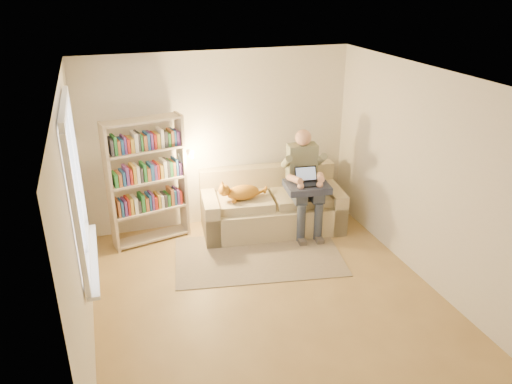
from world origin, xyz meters
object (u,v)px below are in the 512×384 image
object	(u,v)px
sofa	(271,208)
cat	(239,192)
bookshelf	(147,176)
person	(304,177)
laptop	(309,179)

from	to	relation	value
sofa	cat	xyz separation A→B (m)	(-0.52, -0.07, 0.36)
cat	bookshelf	world-z (taller)	bookshelf
person	sofa	bearing A→B (deg)	160.79
laptop	bookshelf	size ratio (longest dim) A/B	0.19
laptop	bookshelf	xyz separation A→B (m)	(-2.21, 0.51, 0.14)
laptop	bookshelf	world-z (taller)	bookshelf
person	bookshelf	size ratio (longest dim) A/B	0.84
cat	laptop	bearing A→B (deg)	-9.55
person	laptop	bearing A→B (deg)	-78.85
laptop	sofa	bearing A→B (deg)	148.05
sofa	person	xyz separation A→B (m)	(0.43, -0.21, 0.53)
person	laptop	size ratio (longest dim) A/B	4.36
person	laptop	world-z (taller)	person
cat	person	bearing A→B (deg)	-1.44
sofa	person	size ratio (longest dim) A/B	1.42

